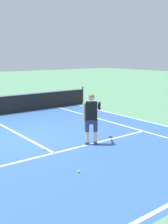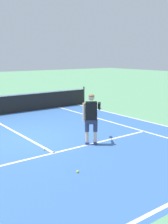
% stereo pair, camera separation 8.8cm
% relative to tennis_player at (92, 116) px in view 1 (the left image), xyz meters
% --- Properties ---
extents(ground_plane, '(80.00, 80.00, 0.00)m').
position_rel_tennis_player_xyz_m(ground_plane, '(-1.47, 1.99, -0.99)').
color(ground_plane, '#609E70').
extents(court_inner_surface, '(10.98, 10.76, 0.00)m').
position_rel_tennis_player_xyz_m(court_inner_surface, '(-1.47, 1.22, -0.99)').
color(court_inner_surface, '#3866A8').
rests_on(court_inner_surface, ground).
extents(line_baseline, '(10.98, 0.10, 0.01)m').
position_rel_tennis_player_xyz_m(line_baseline, '(-1.47, -3.95, -0.99)').
color(line_baseline, white).
rests_on(line_baseline, ground).
extents(line_service, '(8.23, 0.10, 0.01)m').
position_rel_tennis_player_xyz_m(line_service, '(-1.47, 0.00, -0.99)').
color(line_service, white).
rests_on(line_service, ground).
extents(line_centre_service, '(0.10, 6.40, 0.01)m').
position_rel_tennis_player_xyz_m(line_centre_service, '(-1.47, 3.20, -0.99)').
color(line_centre_service, white).
rests_on(line_centre_service, ground).
extents(line_singles_right, '(0.10, 10.36, 0.01)m').
position_rel_tennis_player_xyz_m(line_singles_right, '(2.65, 1.22, -0.99)').
color(line_singles_right, white).
rests_on(line_singles_right, ground).
extents(line_doubles_right, '(0.10, 10.36, 0.01)m').
position_rel_tennis_player_xyz_m(line_doubles_right, '(4.02, 1.22, -0.99)').
color(line_doubles_right, white).
rests_on(line_doubles_right, ground).
extents(tennis_player, '(1.10, 0.84, 1.71)m').
position_rel_tennis_player_xyz_m(tennis_player, '(0.00, 0.00, 0.00)').
color(tennis_player, navy).
rests_on(tennis_player, ground).
extents(tennis_ball_near_feet, '(0.07, 0.07, 0.07)m').
position_rel_tennis_player_xyz_m(tennis_ball_near_feet, '(-1.72, -1.61, -0.96)').
color(tennis_ball_near_feet, '#CCE02D').
rests_on(tennis_ball_near_feet, ground).
extents(tennis_ball_by_baseline, '(0.07, 0.07, 0.07)m').
position_rel_tennis_player_xyz_m(tennis_ball_by_baseline, '(-1.57, 0.40, -0.96)').
color(tennis_ball_by_baseline, '#CCE02D').
rests_on(tennis_ball_by_baseline, ground).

